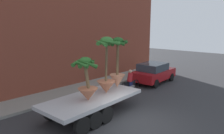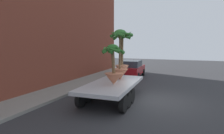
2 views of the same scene
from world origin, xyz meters
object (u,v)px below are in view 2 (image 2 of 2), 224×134
object	(u,v)px
potted_palm_middle	(120,58)
cyclist	(121,75)
potted_palm_front	(122,58)
potted_palm_rear	(113,67)
flatbed_trailer	(111,87)
parked_car	(131,68)

from	to	relation	value
potted_palm_middle	cyclist	distance (m)	4.12
potted_palm_front	cyclist	size ratio (longest dim) A/B	1.55
potted_palm_rear	potted_palm_middle	bearing A→B (deg)	5.79
flatbed_trailer	parked_car	xyz separation A→B (m)	(7.80, 1.18, 0.07)
potted_palm_rear	cyclist	world-z (taller)	potted_palm_rear
flatbed_trailer	cyclist	distance (m)	4.91
potted_palm_rear	potted_palm_front	size ratio (longest dim) A/B	0.73
potted_palm_rear	parked_car	bearing A→B (deg)	9.78
potted_palm_middle	parked_car	size ratio (longest dim) A/B	0.72
cyclist	parked_car	size ratio (longest dim) A/B	0.45
potted_palm_middle	cyclist	xyz separation A→B (m)	(3.59, 1.24, -1.61)
flatbed_trailer	potted_palm_front	xyz separation A→B (m)	(2.36, 0.22, 1.43)
potted_palm_rear	parked_car	xyz separation A→B (m)	(8.09, 1.40, -1.06)
potted_palm_front	cyclist	xyz separation A→B (m)	(2.41, 0.96, -1.52)
potted_palm_rear	parked_car	world-z (taller)	potted_palm_rear
cyclist	potted_palm_middle	bearing A→B (deg)	-160.97
potted_palm_middle	cyclist	size ratio (longest dim) A/B	1.60
potted_palm_front	parked_car	size ratio (longest dim) A/B	0.70
potted_palm_front	parked_car	bearing A→B (deg)	10.06
potted_palm_rear	potted_palm_front	distance (m)	2.70
parked_car	flatbed_trailer	bearing A→B (deg)	-171.36
potted_palm_rear	potted_palm_front	bearing A→B (deg)	9.20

